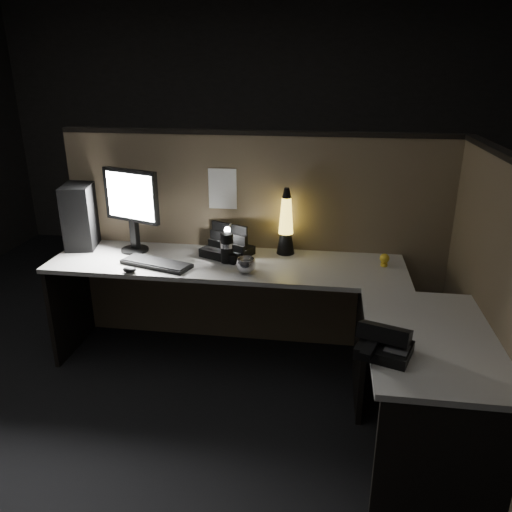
# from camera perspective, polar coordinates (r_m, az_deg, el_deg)

# --- Properties ---
(floor) EXTENTS (6.00, 6.00, 0.00)m
(floor) POSITION_cam_1_polar(r_m,az_deg,el_deg) (3.07, -2.60, -17.78)
(floor) COLOR black
(floor) RESTS_ON ground
(room_shell) EXTENTS (6.00, 6.00, 6.00)m
(room_shell) POSITION_cam_1_polar(r_m,az_deg,el_deg) (2.42, -3.24, 13.80)
(room_shell) COLOR silver
(room_shell) RESTS_ON ground
(partition_back) EXTENTS (2.66, 0.06, 1.50)m
(partition_back) POSITION_cam_1_polar(r_m,az_deg,el_deg) (3.52, 0.02, 1.45)
(partition_back) COLOR brown
(partition_back) RESTS_ON ground
(partition_right) EXTENTS (0.06, 1.66, 1.50)m
(partition_right) POSITION_cam_1_polar(r_m,az_deg,el_deg) (2.85, 24.99, -5.41)
(partition_right) COLOR brown
(partition_right) RESTS_ON ground
(desk) EXTENTS (2.60, 1.60, 0.73)m
(desk) POSITION_cam_1_polar(r_m,az_deg,el_deg) (2.94, 1.59, -6.15)
(desk) COLOR #B4B1AA
(desk) RESTS_ON ground
(pc_tower) EXTENTS (0.28, 0.45, 0.44)m
(pc_tower) POSITION_cam_1_polar(r_m,az_deg,el_deg) (3.73, -19.22, 4.59)
(pc_tower) COLOR black
(pc_tower) RESTS_ON desk
(monitor) EXTENTS (0.42, 0.20, 0.56)m
(monitor) POSITION_cam_1_polar(r_m,az_deg,el_deg) (3.45, -14.05, 5.96)
(monitor) COLOR black
(monitor) RESTS_ON desk
(keyboard) EXTENTS (0.49, 0.29, 0.02)m
(keyboard) POSITION_cam_1_polar(r_m,az_deg,el_deg) (3.24, -11.30, -0.87)
(keyboard) COLOR black
(keyboard) RESTS_ON desk
(mouse) EXTENTS (0.09, 0.07, 0.03)m
(mouse) POSITION_cam_1_polar(r_m,az_deg,el_deg) (3.16, -14.26, -1.52)
(mouse) COLOR black
(mouse) RESTS_ON desk
(clip_lamp) EXTENTS (0.04, 0.17, 0.21)m
(clip_lamp) POSITION_cam_1_polar(r_m,az_deg,el_deg) (3.33, -3.06, 2.24)
(clip_lamp) COLOR white
(clip_lamp) RESTS_ON desk
(organizer) EXTENTS (0.37, 0.35, 0.22)m
(organizer) POSITION_cam_1_polar(r_m,az_deg,el_deg) (3.35, -3.26, 0.95)
(organizer) COLOR black
(organizer) RESTS_ON desk
(lava_lamp) EXTENTS (0.12, 0.12, 0.45)m
(lava_lamp) POSITION_cam_1_polar(r_m,az_deg,el_deg) (3.34, 3.44, 3.36)
(lava_lamp) COLOR black
(lava_lamp) RESTS_ON desk
(travel_mug) EXTENTS (0.09, 0.09, 0.19)m
(travel_mug) POSITION_cam_1_polar(r_m,az_deg,el_deg) (3.21, -3.34, 0.92)
(travel_mug) COLOR black
(travel_mug) RESTS_ON desk
(steel_mug) EXTENTS (0.15, 0.15, 0.09)m
(steel_mug) POSITION_cam_1_polar(r_m,az_deg,el_deg) (3.05, -1.17, -1.10)
(steel_mug) COLOR #B0B1B7
(steel_mug) RESTS_ON desk
(figurine) EXTENTS (0.06, 0.06, 0.06)m
(figurine) POSITION_cam_1_polar(r_m,az_deg,el_deg) (3.25, 14.48, -0.26)
(figurine) COLOR yellow
(figurine) RESTS_ON desk
(pinned_paper) EXTENTS (0.19, 0.00, 0.28)m
(pinned_paper) POSITION_cam_1_polar(r_m,az_deg,el_deg) (3.41, -3.84, 7.66)
(pinned_paper) COLOR white
(pinned_paper) RESTS_ON partition_back
(desk_phone) EXTENTS (0.27, 0.27, 0.13)m
(desk_phone) POSITION_cam_1_polar(r_m,az_deg,el_deg) (2.29, 14.37, -9.58)
(desk_phone) COLOR black
(desk_phone) RESTS_ON desk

